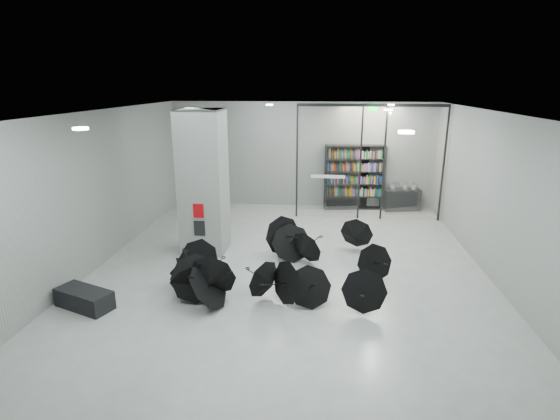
# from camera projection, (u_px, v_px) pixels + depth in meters

# --- Properties ---
(room) EXTENTS (14.00, 14.02, 4.01)m
(room) POSITION_uv_depth(u_px,v_px,m) (287.00, 167.00, 9.67)
(room) COLOR gray
(room) RESTS_ON ground
(column) EXTENTS (1.20, 1.20, 4.00)m
(column) POSITION_uv_depth(u_px,v_px,m) (203.00, 182.00, 12.06)
(column) COLOR slate
(column) RESTS_ON ground
(fire_cabinet) EXTENTS (0.28, 0.04, 0.38)m
(fire_cabinet) POSITION_uv_depth(u_px,v_px,m) (198.00, 211.00, 11.65)
(fire_cabinet) COLOR #A50A07
(fire_cabinet) RESTS_ON column
(info_panel) EXTENTS (0.30, 0.03, 0.42)m
(info_panel) POSITION_uv_depth(u_px,v_px,m) (199.00, 228.00, 11.79)
(info_panel) COLOR black
(info_panel) RESTS_ON column
(exit_sign) EXTENTS (0.30, 0.06, 0.15)m
(exit_sign) POSITION_uv_depth(u_px,v_px,m) (373.00, 110.00, 14.23)
(exit_sign) COLOR #0CE533
(exit_sign) RESTS_ON room
(glass_partition) EXTENTS (5.06, 0.08, 4.00)m
(glass_partition) POSITION_uv_depth(u_px,v_px,m) (369.00, 158.00, 14.88)
(glass_partition) COLOR silver
(glass_partition) RESTS_ON ground
(bench) EXTENTS (1.38, 0.97, 0.41)m
(bench) POSITION_uv_depth(u_px,v_px,m) (84.00, 299.00, 9.29)
(bench) COLOR black
(bench) RESTS_ON ground
(bookshelf) EXTENTS (2.26, 0.71, 2.45)m
(bookshelf) POSITION_uv_depth(u_px,v_px,m) (354.00, 177.00, 16.38)
(bookshelf) COLOR black
(bookshelf) RESTS_ON ground
(shop_counter) EXTENTS (1.45, 0.82, 0.82)m
(shop_counter) POSITION_uv_depth(u_px,v_px,m) (401.00, 199.00, 16.41)
(shop_counter) COLOR black
(shop_counter) RESTS_ON ground
(umbrella_cluster) EXTENTS (5.67, 4.69, 1.32)m
(umbrella_cluster) POSITION_uv_depth(u_px,v_px,m) (260.00, 272.00, 10.35)
(umbrella_cluster) COLOR black
(umbrella_cluster) RESTS_ON ground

